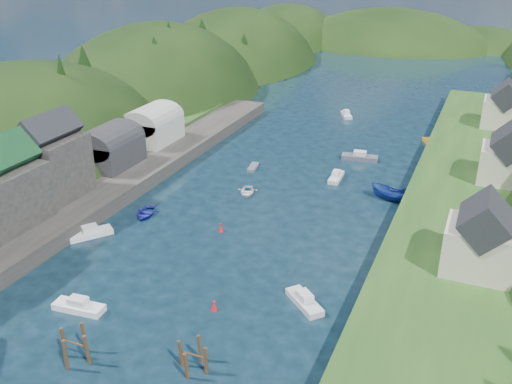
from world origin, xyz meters
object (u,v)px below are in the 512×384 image
at_px(piling_cluster_far, 193,360).
at_px(channel_buoy_far, 221,228).
at_px(channel_buoy_near, 214,306).
at_px(piling_cluster_near, 75,349).

xyz_separation_m(piling_cluster_far, channel_buoy_far, (-8.88, 23.34, -0.57)).
bearing_deg(channel_buoy_near, channel_buoy_far, 113.73).
height_order(piling_cluster_far, channel_buoy_near, piling_cluster_far).
bearing_deg(channel_buoy_far, piling_cluster_near, -92.15).
distance_m(piling_cluster_near, piling_cluster_far, 10.30).
bearing_deg(channel_buoy_near, piling_cluster_far, -74.77).
xyz_separation_m(piling_cluster_near, piling_cluster_far, (9.87, 2.93, -0.22)).
height_order(piling_cluster_near, channel_buoy_far, piling_cluster_near).
bearing_deg(piling_cluster_far, channel_buoy_far, 110.83).
relative_size(piling_cluster_far, channel_buoy_near, 2.95).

